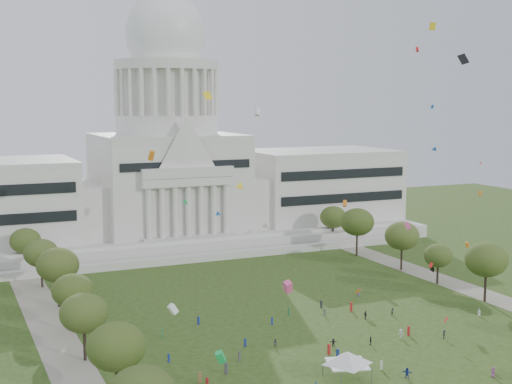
# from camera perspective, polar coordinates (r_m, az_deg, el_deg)

# --- Properties ---
(ground) EXTENTS (400.00, 400.00, 0.00)m
(ground) POSITION_cam_1_polar(r_m,az_deg,el_deg) (131.32, 8.25, -12.78)
(ground) COLOR #2E4515
(ground) RESTS_ON ground
(capitol) EXTENTS (160.00, 64.50, 91.30)m
(capitol) POSITION_cam_1_polar(r_m,az_deg,el_deg) (228.54, -7.04, 1.59)
(capitol) COLOR beige
(capitol) RESTS_ON ground
(path_left) EXTENTS (8.00, 160.00, 0.04)m
(path_left) POSITION_cam_1_polar(r_m,az_deg,el_deg) (142.44, -15.66, -11.35)
(path_left) COLOR gray
(path_left) RESTS_ON ground
(path_right) EXTENTS (8.00, 160.00, 0.04)m
(path_right) POSITION_cam_1_polar(r_m,az_deg,el_deg) (181.85, 16.07, -7.27)
(path_right) COLOR gray
(path_right) RESTS_ON ground
(row_tree_l_1) EXTENTS (8.86, 8.86, 12.59)m
(row_tree_l_1) POSITION_cam_1_polar(r_m,az_deg,el_deg) (109.49, -11.12, -12.04)
(row_tree_l_1) COLOR black
(row_tree_l_1) RESTS_ON ground
(row_tree_l_2) EXTENTS (8.42, 8.42, 11.97)m
(row_tree_l_2) POSITION_cam_1_polar(r_m,az_deg,el_deg) (128.37, -13.61, -9.40)
(row_tree_l_2) COLOR black
(row_tree_l_2) RESTS_ON ground
(row_tree_r_2) EXTENTS (9.55, 9.55, 13.58)m
(row_tree_r_2) POSITION_cam_1_polar(r_m,az_deg,el_deg) (168.00, 17.95, -5.17)
(row_tree_r_2) COLOR black
(row_tree_r_2) RESTS_ON ground
(row_tree_l_3) EXTENTS (8.12, 8.12, 11.55)m
(row_tree_l_3) POSITION_cam_1_polar(r_m,az_deg,el_deg) (144.37, -14.46, -7.67)
(row_tree_l_3) COLOR black
(row_tree_l_3) RESTS_ON ground
(row_tree_r_3) EXTENTS (7.01, 7.01, 9.98)m
(row_tree_r_3) POSITION_cam_1_polar(r_m,az_deg,el_deg) (181.36, 14.36, -4.96)
(row_tree_r_3) COLOR black
(row_tree_r_3) RESTS_ON ground
(row_tree_l_4) EXTENTS (9.29, 9.29, 13.21)m
(row_tree_l_4) POSITION_cam_1_polar(r_m,az_deg,el_deg) (161.86, -15.58, -5.65)
(row_tree_l_4) COLOR black
(row_tree_l_4) RESTS_ON ground
(row_tree_r_4) EXTENTS (9.19, 9.19, 13.06)m
(row_tree_r_4) POSITION_cam_1_polar(r_m,az_deg,el_deg) (193.28, 11.60, -3.46)
(row_tree_r_4) COLOR black
(row_tree_r_4) RESTS_ON ground
(row_tree_l_5) EXTENTS (8.33, 8.33, 11.85)m
(row_tree_l_5) POSITION_cam_1_polar(r_m,az_deg,el_deg) (179.93, -16.82, -4.71)
(row_tree_l_5) COLOR black
(row_tree_l_5) RESTS_ON ground
(row_tree_r_5) EXTENTS (9.82, 9.82, 13.96)m
(row_tree_r_5) POSITION_cam_1_polar(r_m,az_deg,el_deg) (208.89, 8.10, -2.40)
(row_tree_r_5) COLOR black
(row_tree_r_5) RESTS_ON ground
(row_tree_l_6) EXTENTS (8.19, 8.19, 11.64)m
(row_tree_l_6) POSITION_cam_1_polar(r_m,az_deg,el_deg) (197.45, -17.97, -3.74)
(row_tree_l_6) COLOR black
(row_tree_l_6) RESTS_ON ground
(row_tree_r_6) EXTENTS (8.42, 8.42, 11.97)m
(row_tree_r_6) POSITION_cam_1_polar(r_m,az_deg,el_deg) (225.51, 6.20, -2.01)
(row_tree_r_6) COLOR black
(row_tree_r_6) RESTS_ON ground
(event_tent) EXTENTS (10.76, 10.76, 4.83)m
(event_tent) POSITION_cam_1_polar(r_m,az_deg,el_deg) (119.17, 7.32, -12.98)
(event_tent) COLOR #4C4C4C
(event_tent) RESTS_ON ground
(person_0) EXTENTS (0.93, 0.82, 1.59)m
(person_0) POSITION_cam_1_polar(r_m,az_deg,el_deg) (158.64, 17.42, -9.19)
(person_0) COLOR silver
(person_0) RESTS_ON ground
(person_2) EXTENTS (0.87, 0.65, 1.61)m
(person_2) POSITION_cam_1_polar(r_m,az_deg,el_deg) (154.93, 10.88, -9.37)
(person_2) COLOR #4C4C51
(person_2) RESTS_ON ground
(person_3) EXTENTS (1.16, 1.30, 1.80)m
(person_3) POSITION_cam_1_polar(r_m,az_deg,el_deg) (140.97, 11.50, -11.05)
(person_3) COLOR silver
(person_3) RESTS_ON ground
(person_4) EXTENTS (0.77, 1.05, 1.60)m
(person_4) POSITION_cam_1_polar(r_m,az_deg,el_deg) (136.47, 9.15, -11.66)
(person_4) COLOR #26262B
(person_4) RESTS_ON ground
(person_5) EXTENTS (1.58, 1.15, 1.59)m
(person_5) POSITION_cam_1_polar(r_m,az_deg,el_deg) (134.61, 6.21, -11.88)
(person_5) COLOR #26262B
(person_5) RESTS_ON ground
(person_6) EXTENTS (0.57, 0.85, 1.71)m
(person_6) POSITION_cam_1_polar(r_m,az_deg,el_deg) (126.41, 18.44, -13.50)
(person_6) COLOR #994C8C
(person_6) RESTS_ON ground
(person_8) EXTENTS (0.86, 0.81, 1.52)m
(person_8) POSITION_cam_1_polar(r_m,az_deg,el_deg) (133.75, 1.54, -11.99)
(person_8) COLOR #4C4C51
(person_8) RESTS_ON ground
(person_9) EXTENTS (0.83, 1.19, 1.68)m
(person_9) POSITION_cam_1_polar(r_m,az_deg,el_deg) (142.56, 14.83, -10.96)
(person_9) COLOR #26262B
(person_9) RESTS_ON ground
(person_10) EXTENTS (0.59, 1.03, 1.72)m
(person_10) POSITION_cam_1_polar(r_m,az_deg,el_deg) (151.30, 8.75, -9.71)
(person_10) COLOR #26262B
(person_10) RESTS_ON ground
(person_11) EXTENTS (1.64, 1.64, 1.79)m
(person_11) POSITION_cam_1_polar(r_m,az_deg,el_deg) (122.27, 11.99, -13.98)
(person_11) COLOR navy
(person_11) RESTS_ON ground
(distant_crowd) EXTENTS (60.42, 40.46, 1.95)m
(distant_crowd) POSITION_cam_1_polar(r_m,az_deg,el_deg) (136.96, 0.13, -11.46)
(distant_crowd) COLOR olive
(distant_crowd) RESTS_ON ground
(kite_swarm) EXTENTS (91.07, 104.49, 66.28)m
(kite_swarm) POSITION_cam_1_polar(r_m,az_deg,el_deg) (134.64, 6.97, -0.79)
(kite_swarm) COLOR blue
(kite_swarm) RESTS_ON ground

